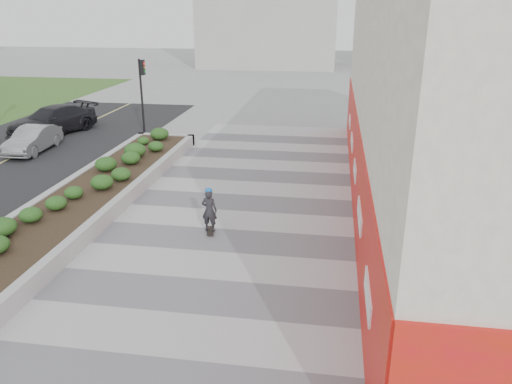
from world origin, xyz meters
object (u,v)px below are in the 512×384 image
car_dark (52,120)px  traffic_signal_near (142,86)px  planter (87,195)px  car_silver (33,139)px  skateboarder (209,210)px

car_dark → traffic_signal_near: bearing=26.2°
planter → car_dark: 12.39m
planter → car_silver: bearing=133.1°
car_dark → planter: bearing=-32.5°
skateboarder → car_silver: (-10.95, 7.99, -0.15)m
car_silver → car_dark: (-1.04, 3.69, 0.14)m
planter → car_dark: car_dark is taller
skateboarder → car_silver: size_ratio=0.40×
traffic_signal_near → car_silver: size_ratio=1.10×
planter → car_silver: size_ratio=4.73×
planter → skateboarder: skateboarder is taller
planter → car_silver: 8.86m
traffic_signal_near → planter: bearing=-80.7°
traffic_signal_near → car_silver: (-4.32, -4.03, -2.13)m
planter → car_silver: (-6.05, 6.47, 0.21)m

